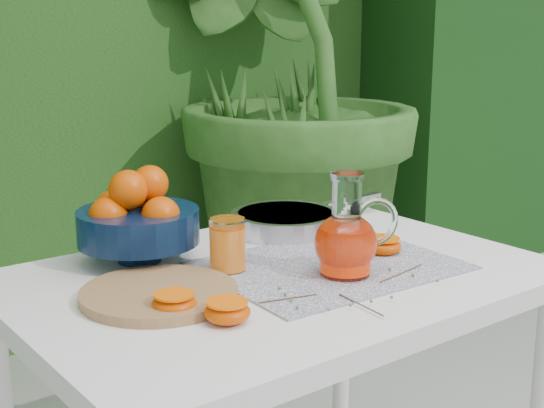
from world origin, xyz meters
TOP-DOWN VIEW (x-y plane):
  - hedge_backdrop at (0.06, 2.06)m, footprint 8.00×1.65m
  - potted_plant_right at (0.82, 1.27)m, footprint 2.60×2.60m
  - white_table at (-0.13, 0.01)m, footprint 1.00×0.70m
  - placemat at (-0.03, -0.02)m, footprint 0.48×0.38m
  - cutting_board at (-0.38, 0.02)m, footprint 0.35×0.35m
  - fruit_bowl at (-0.31, 0.24)m, footprint 0.31×0.31m
  - juice_pitcher at (-0.05, -0.09)m, footprint 0.18×0.15m
  - juice_tumbler at (-0.21, 0.07)m, footprint 0.08×0.08m
  - saute_pan at (0.06, 0.23)m, footprint 0.44×0.26m
  - orange_halves at (-0.21, -0.07)m, footprint 0.60×0.20m
  - thyme_sprigs at (-0.10, -0.16)m, footprint 0.37×0.21m

SIDE VIEW (x-z plane):
  - white_table at x=-0.13m, z-range 0.29..1.04m
  - placemat at x=-0.03m, z-range 0.75..0.75m
  - thyme_sprigs at x=-0.10m, z-range 0.75..0.76m
  - cutting_board at x=-0.38m, z-range 0.75..0.77m
  - orange_halves at x=-0.21m, z-range 0.75..0.79m
  - saute_pan at x=0.06m, z-range 0.75..0.80m
  - juice_tumbler at x=-0.21m, z-range 0.75..0.85m
  - juice_pitcher at x=-0.05m, z-range 0.72..0.92m
  - fruit_bowl at x=-0.31m, z-range 0.74..0.93m
  - potted_plant_right at x=0.82m, z-range 0.00..2.06m
  - hedge_backdrop at x=0.06m, z-range -0.06..2.44m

